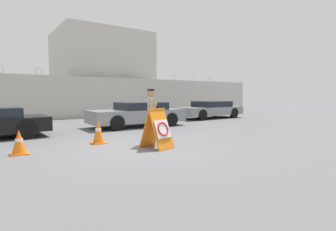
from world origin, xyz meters
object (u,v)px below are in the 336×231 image
object	(u,v)px
security_guard	(151,114)
traffic_cone_mid	(165,127)
parked_car_far_side	(210,109)
traffic_cone_near	(98,132)
barricade_sign	(158,128)
parked_car_rear_sedan	(138,114)
traffic_cone_far	(19,142)

from	to	relation	value
security_guard	traffic_cone_mid	bearing A→B (deg)	-24.92
security_guard	traffic_cone_mid	distance (m)	1.42
parked_car_far_side	traffic_cone_near	bearing A→B (deg)	25.37
barricade_sign	parked_car_rear_sedan	distance (m)	5.49
security_guard	traffic_cone_near	bearing A→B (deg)	80.22
parked_car_rear_sedan	parked_car_far_side	world-z (taller)	parked_car_rear_sedan
traffic_cone_far	parked_car_far_side	bearing A→B (deg)	23.15
traffic_cone_far	parked_car_rear_sedan	size ratio (longest dim) A/B	0.14
traffic_cone_near	parked_car_rear_sedan	distance (m)	4.68
traffic_cone_near	traffic_cone_far	bearing A→B (deg)	-172.19
traffic_cone_near	barricade_sign	bearing A→B (deg)	-55.46
traffic_cone_far	parked_car_far_side	size ratio (longest dim) A/B	0.14
security_guard	parked_car_rear_sedan	world-z (taller)	security_guard
traffic_cone_far	parked_car_rear_sedan	distance (m)	6.63
barricade_sign	traffic_cone_far	xyz separation A→B (m)	(-3.45, 1.41, -0.26)
traffic_cone_far	parked_car_far_side	xyz separation A→B (m)	(11.70, 5.00, 0.27)
traffic_cone_mid	parked_car_far_side	xyz separation A→B (m)	(7.04, 4.99, 0.19)
parked_car_rear_sedan	parked_car_far_side	bearing A→B (deg)	-167.03
traffic_cone_far	parked_car_rear_sedan	world-z (taller)	parked_car_rear_sedan
barricade_sign	parked_car_far_side	size ratio (longest dim) A/B	0.25
parked_car_far_side	traffic_cone_mid	bearing A→B (deg)	34.27
security_guard	parked_car_far_side	size ratio (longest dim) A/B	0.37
security_guard	traffic_cone_near	world-z (taller)	security_guard
traffic_cone_near	parked_car_rear_sedan	bearing A→B (deg)	46.00
traffic_cone_near	traffic_cone_far	world-z (taller)	traffic_cone_near
barricade_sign	traffic_cone_mid	size ratio (longest dim) A/B	1.45
security_guard	traffic_cone_mid	size ratio (longest dim) A/B	2.17
traffic_cone_far	traffic_cone_near	bearing A→B (deg)	7.81
barricade_sign	parked_car_rear_sedan	size ratio (longest dim) A/B	0.25
traffic_cone_mid	traffic_cone_far	world-z (taller)	traffic_cone_mid
traffic_cone_near	traffic_cone_mid	xyz separation A→B (m)	(2.39, -0.30, 0.02)
traffic_cone_near	traffic_cone_mid	world-z (taller)	traffic_cone_mid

